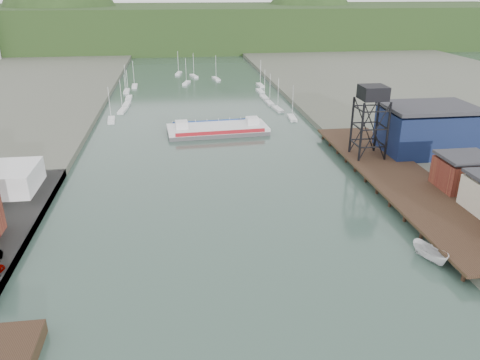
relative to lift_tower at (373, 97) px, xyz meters
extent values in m
cube|color=black|center=(2.00, -13.00, -13.75)|extent=(14.00, 70.00, 0.50)
cylinder|color=black|center=(-4.00, -13.00, -14.85)|extent=(0.60, 0.60, 2.20)
cylinder|color=black|center=(8.00, -13.00, -14.85)|extent=(0.60, 0.60, 2.20)
cylinder|color=black|center=(-3.00, -3.00, -7.00)|extent=(0.50, 0.50, 13.00)
cylinder|color=black|center=(3.00, -3.00, -7.00)|extent=(0.50, 0.50, 13.00)
cylinder|color=black|center=(-3.00, 3.00, -7.00)|extent=(0.50, 0.50, 13.00)
cylinder|color=black|center=(3.00, 3.00, -7.00)|extent=(0.50, 0.50, 13.00)
cube|color=black|center=(0.00, 0.00, 1.00)|extent=(5.50, 5.50, 3.00)
cube|color=#0B1633|center=(15.00, 2.00, -9.05)|extent=(20.00, 14.00, 10.00)
cube|color=#2D2D33|center=(15.00, 2.00, -3.15)|extent=(20.50, 14.50, 0.80)
cube|color=#591F19|center=(11.00, -20.00, -11.05)|extent=(9.00, 8.00, 6.00)
cube|color=silver|center=(-62.54, 45.89, -15.30)|extent=(2.67, 7.65, 0.90)
cube|color=silver|center=(-60.28, 57.30, -15.30)|extent=(2.81, 7.67, 0.90)
cube|color=silver|center=(-59.71, 66.17, -15.30)|extent=(2.35, 7.59, 0.90)
cube|color=silver|center=(-59.81, 76.09, -15.30)|extent=(2.01, 7.50, 0.90)
cube|color=silver|center=(-61.64, 88.33, -15.30)|extent=(2.00, 7.50, 0.90)
cube|color=silver|center=(-59.32, 98.17, -15.30)|extent=(2.16, 7.54, 0.90)
cube|color=silver|center=(-7.44, 41.03, -15.30)|extent=(2.53, 7.62, 0.90)
cube|color=silver|center=(-9.54, 52.51, -15.30)|extent=(2.76, 7.67, 0.90)
cube|color=silver|center=(-10.54, 61.29, -15.30)|extent=(2.22, 7.56, 0.90)
cube|color=silver|center=(-10.73, 70.28, -15.30)|extent=(2.18, 7.54, 0.90)
cube|color=silver|center=(-10.33, 81.38, -15.30)|extent=(2.46, 7.61, 0.90)
cube|color=silver|center=(-8.22, 92.99, -15.30)|extent=(2.48, 7.61, 0.90)
cube|color=silver|center=(-38.16, 102.00, -15.30)|extent=(3.78, 7.76, 0.90)
cube|color=silver|center=(-24.96, 110.00, -15.30)|extent=(3.31, 7.74, 0.90)
cube|color=silver|center=(-34.34, 118.00, -15.30)|extent=(3.76, 7.76, 0.90)
cube|color=silver|center=(-41.11, 126.00, -15.30)|extent=(3.40, 7.74, 0.90)
cube|color=#1F3216|center=(-35.00, 242.00, -3.65)|extent=(500.00, 120.00, 28.00)
sphere|color=#1F3216|center=(-115.00, 242.00, -7.65)|extent=(80.00, 80.00, 80.00)
sphere|color=#1F3216|center=(55.00, 252.00, -9.65)|extent=(70.00, 70.00, 70.00)
cube|color=#48484A|center=(-31.59, 29.35, -15.10)|extent=(28.32, 12.94, 1.10)
cube|color=silver|center=(-31.59, 29.35, -14.10)|extent=(28.32, 12.94, 0.88)
cube|color=#A4121C|center=(-31.20, 23.79, -13.88)|extent=(24.25, 1.86, 0.99)
cube|color=navy|center=(-31.98, 34.92, -13.88)|extent=(24.25, 1.86, 0.99)
cube|color=silver|center=(-41.50, 28.66, -12.78)|extent=(3.54, 3.54, 2.21)
cube|color=silver|center=(-21.67, 30.05, -12.78)|extent=(3.54, 3.54, 2.21)
imported|color=silver|center=(-6.15, -40.57, -14.39)|extent=(4.28, 6.93, 2.51)
camera|label=1|loc=(-42.27, -96.24, 22.42)|focal=35.00mm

